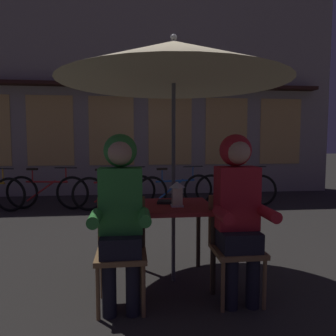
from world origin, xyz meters
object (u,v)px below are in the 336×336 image
(chair_right, at_px, (235,241))
(bicycle_fifth, at_px, (236,189))
(person_left_hooded, at_px, (121,204))
(person_right_hooded, at_px, (238,201))
(patio_umbrella, at_px, (174,62))
(bicycle_second, at_px, (47,192))
(cafe_table, at_px, (173,215))
(chair_left, at_px, (121,245))
(lantern, at_px, (177,193))
(book, at_px, (168,202))
(bicycle_fourth, at_px, (175,191))
(bicycle_third, at_px, (115,192))

(chair_right, height_order, bicycle_fifth, chair_right)
(person_left_hooded, distance_m, person_right_hooded, 0.96)
(chair_right, bearing_deg, bicycle_fifth, 71.22)
(patio_umbrella, height_order, bicycle_second, patio_umbrella)
(cafe_table, bearing_deg, person_left_hooded, -138.43)
(chair_left, bearing_deg, bicycle_second, 112.09)
(lantern, bearing_deg, person_left_hooded, -145.11)
(lantern, xyz_separation_m, book, (-0.06, 0.17, -0.11))
(lantern, xyz_separation_m, bicycle_fourth, (0.46, 3.45, -0.51))
(bicycle_second, bearing_deg, person_left_hooded, -68.20)
(cafe_table, distance_m, chair_left, 0.62)
(patio_umbrella, bearing_deg, bicycle_fifth, 62.57)
(lantern, distance_m, chair_right, 0.66)
(patio_umbrella, bearing_deg, lantern, -72.76)
(patio_umbrella, distance_m, chair_left, 1.68)
(chair_right, xyz_separation_m, bicycle_fourth, (0.01, 3.74, -0.14))
(lantern, distance_m, bicycle_fifth, 3.90)
(bicycle_fifth, bearing_deg, patio_umbrella, -117.43)
(lantern, height_order, bicycle_second, lantern)
(chair_left, height_order, bicycle_fifth, chair_left)
(person_right_hooded, bearing_deg, chair_left, 176.61)
(bicycle_second, height_order, book, bicycle_second)
(bicycle_third, bearing_deg, bicycle_second, 174.31)
(bicycle_fifth, bearing_deg, cafe_table, -117.43)
(chair_left, relative_size, person_left_hooded, 0.62)
(lantern, xyz_separation_m, person_left_hooded, (-0.50, -0.35, -0.01))
(lantern, relative_size, bicycle_fifth, 0.14)
(chair_left, height_order, bicycle_fourth, chair_left)
(patio_umbrella, xyz_separation_m, book, (-0.04, 0.10, -1.31))
(bicycle_fourth, height_order, bicycle_fifth, same)
(bicycle_second, height_order, bicycle_third, same)
(chair_left, distance_m, bicycle_second, 4.19)
(cafe_table, relative_size, bicycle_fourth, 0.45)
(bicycle_fourth, bearing_deg, book, -99.16)
(patio_umbrella, distance_m, bicycle_second, 4.41)
(person_left_hooded, bearing_deg, bicycle_third, 93.54)
(cafe_table, bearing_deg, bicycle_second, 120.34)
(bicycle_third, xyz_separation_m, bicycle_fifth, (2.47, 0.00, 0.00))
(chair_right, relative_size, book, 4.35)
(cafe_table, height_order, patio_umbrella, patio_umbrella)
(lantern, distance_m, person_right_hooded, 0.58)
(chair_left, distance_m, person_left_hooded, 0.36)
(lantern, relative_size, person_left_hooded, 0.17)
(bicycle_fifth, xyz_separation_m, book, (-1.79, -3.28, 0.41))
(bicycle_fifth, bearing_deg, person_left_hooded, -120.42)
(chair_left, xyz_separation_m, chair_right, (0.96, 0.00, 0.00))
(person_right_hooded, bearing_deg, cafe_table, 138.43)
(cafe_table, height_order, lantern, lantern)
(bicycle_third, relative_size, bicycle_fourth, 1.00)
(person_right_hooded, xyz_separation_m, bicycle_second, (-2.54, 3.94, -0.50))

